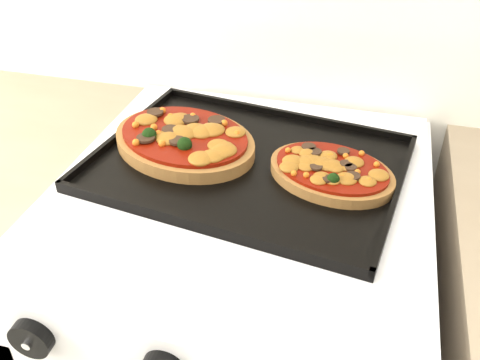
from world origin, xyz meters
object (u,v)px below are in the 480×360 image
(baking_tray, at_px, (248,162))
(pizza_left, at_px, (184,139))
(stove, at_px, (242,356))
(pizza_right, at_px, (331,170))

(baking_tray, relative_size, pizza_left, 1.89)
(stove, height_order, pizza_right, pizza_right)
(baking_tray, height_order, pizza_left, pizza_left)
(stove, relative_size, pizza_left, 3.49)
(stove, xyz_separation_m, baking_tray, (-0.00, 0.04, 0.47))
(baking_tray, bearing_deg, pizza_right, 5.31)
(pizza_left, height_order, pizza_right, pizza_left)
(pizza_left, relative_size, pizza_right, 1.28)
(baking_tray, bearing_deg, stove, -80.19)
(pizza_right, bearing_deg, pizza_left, 174.36)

